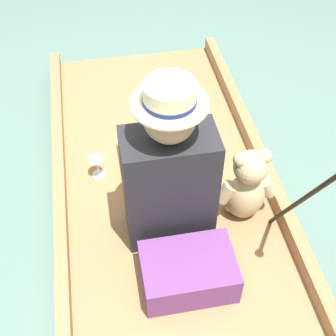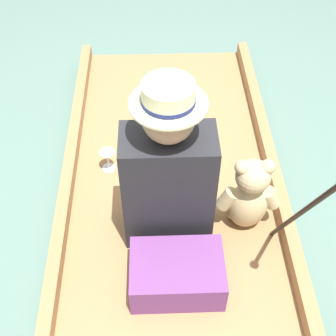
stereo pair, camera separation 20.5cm
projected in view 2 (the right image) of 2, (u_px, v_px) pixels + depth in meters
ground_plane at (172, 216)px, 2.51m from camera, size 16.00×16.00×0.00m
punt_boat at (172, 209)px, 2.47m from camera, size 1.16×2.77×0.19m
seat_cushion at (178, 274)px, 2.05m from camera, size 0.41×0.29×0.17m
seated_person at (168, 172)px, 2.14m from camera, size 0.41×0.76×0.88m
teddy_bear at (249, 195)px, 2.20m from camera, size 0.31×0.18×0.45m
wine_glass at (107, 156)px, 2.53m from camera, size 0.08×0.08×0.13m
walking_cane at (305, 210)px, 1.77m from camera, size 0.04×0.44×0.88m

